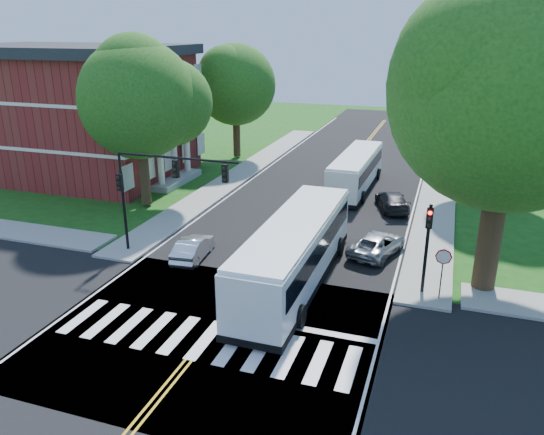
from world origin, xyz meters
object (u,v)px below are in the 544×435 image
at_px(bus_lead, 295,251).
at_px(signal_nw, 158,182).
at_px(signal_ne, 428,238).
at_px(dark_sedan, 392,201).
at_px(suv, 377,244).
at_px(hatchback, 193,248).
at_px(bus_follow, 356,170).

bearing_deg(bus_lead, signal_nw, -5.62).
relative_size(signal_nw, signal_ne, 1.62).
relative_size(bus_lead, dark_sedan, 2.89).
relative_size(suv, dark_sedan, 0.99).
xyz_separation_m(bus_lead, suv, (3.40, 5.00, -1.14)).
xyz_separation_m(signal_nw, hatchback, (1.73, 0.30, -3.74)).
distance_m(bus_lead, hatchback, 6.38).
height_order(signal_nw, hatchback, signal_nw).
bearing_deg(dark_sedan, signal_nw, 29.86).
distance_m(bus_lead, bus_follow, 17.38).
height_order(bus_lead, bus_follow, bus_lead).
height_order(bus_follow, dark_sedan, bus_follow).
bearing_deg(hatchback, dark_sedan, -134.04).
bearing_deg(dark_sedan, signal_ne, 85.04).
relative_size(signal_nw, suv, 1.62).
height_order(bus_lead, hatchback, bus_lead).
bearing_deg(bus_follow, hatchback, 70.57).
height_order(signal_nw, suv, signal_nw).
distance_m(signal_ne, bus_lead, 6.32).
relative_size(bus_follow, suv, 2.51).
height_order(signal_ne, hatchback, signal_ne).
distance_m(bus_follow, hatchback, 17.40).
relative_size(bus_lead, hatchback, 3.35).
distance_m(bus_lead, suv, 6.16).
bearing_deg(signal_nw, hatchback, 9.82).
xyz_separation_m(signal_nw, bus_follow, (7.84, 16.56, -2.86)).
bearing_deg(suv, dark_sedan, -72.80).
bearing_deg(signal_ne, hatchback, 178.66).
bearing_deg(hatchback, bus_lead, 163.84).
xyz_separation_m(signal_nw, bus_lead, (7.91, -0.81, -2.62)).
height_order(hatchback, suv, hatchback).
bearing_deg(dark_sedan, bus_follow, -69.41).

